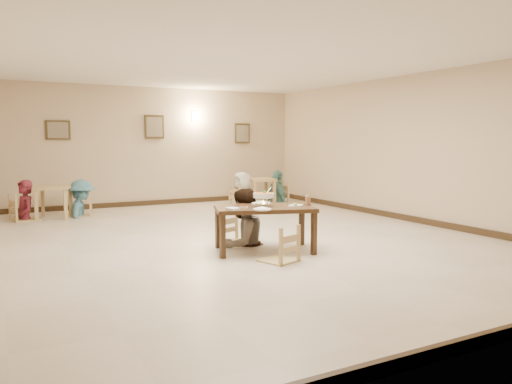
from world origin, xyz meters
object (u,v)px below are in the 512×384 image
curry_warmer (264,195)px  bg_table_right (260,184)px  bg_chair_rr (277,183)px  main_table (265,212)px  bg_table_left (53,192)px  chair_far (238,214)px  bg_chair_rl (242,184)px  bg_diner_c (242,172)px  bg_chair_lr (81,197)px  bg_diner_b (81,180)px  chair_near (278,227)px  main_diner (243,189)px  drink_glass (308,200)px  bg_diner_a (23,180)px  bg_chair_ll (24,195)px  bg_diner_d (277,170)px

curry_warmer → bg_table_right: 5.54m
bg_table_right → bg_chair_rr: bg_chair_rr is taller
main_table → bg_table_left: bg_table_left is taller
chair_far → bg_table_left: 4.77m
bg_chair_rl → bg_diner_c: size_ratio=0.63×
curry_warmer → bg_diner_c: bg_diner_c is taller
bg_diner_c → bg_chair_lr: bearing=-95.8°
bg_chair_lr → bg_diner_b: size_ratio=0.54×
curry_warmer → bg_diner_b: (-1.87, 4.89, -0.04)m
bg_diner_b → bg_chair_rr: bearing=-72.5°
chair_near → chair_far: bearing=-110.0°
bg_chair_rr → main_diner: bearing=-27.3°
curry_warmer → drink_glass: 0.71m
bg_chair_rl → chair_far: bearing=142.9°
bg_chair_rl → bg_diner_a: bg_diner_a is taller
main_diner → bg_table_left: 4.90m
bg_chair_lr → bg_diner_a: bearing=-76.1°
main_diner → bg_chair_lr: main_diner is taller
drink_glass → bg_chair_rl: bearing=74.8°
main_diner → bg_diner_b: 4.67m
chair_far → bg_table_right: chair_far is taller
chair_far → bg_chair_ll: 5.08m
main_table → bg_diner_d: 5.85m
main_diner → curry_warmer: 0.60m
chair_near → bg_diner_b: bearing=-91.1°
curry_warmer → bg_table_left: curry_warmer is taller
bg_chair_ll → main_diner: bearing=-160.0°
main_diner → curry_warmer: main_diner is taller
chair_far → bg_chair_rr: bearing=32.4°
curry_warmer → bg_diner_d: (3.12, 4.92, 0.03)m
main_diner → bg_chair_rl: (2.11, 4.29, -0.36)m
main_diner → bg_chair_lr: bearing=-88.5°
drink_glass → bg_table_left: drink_glass is taller
main_table → bg_chair_rr: 5.84m
bg_table_left → bg_diner_d: 5.57m
bg_chair_rr → bg_diner_b: size_ratio=0.67×
bg_chair_rr → bg_diner_d: bearing=-171.1°
chair_far → bg_chair_rr: size_ratio=0.88×
chair_far → bg_diner_a: bg_diner_a is taller
curry_warmer → main_diner: bearing=95.5°
bg_diner_d → chair_far: bearing=146.4°
bg_diner_c → drink_glass: bearing=-20.8°
chair_far → bg_chair_rr: bg_chair_rr is taller
main_table → chair_far: 0.75m
curry_warmer → bg_chair_rr: (3.12, 4.92, -0.31)m
curry_warmer → drink_glass: curry_warmer is taller
chair_far → bg_chair_rl: bg_chair_rl is taller
main_table → bg_table_left: 5.46m
chair_near → curry_warmer: 0.76m
curry_warmer → bg_chair_rl: 5.30m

